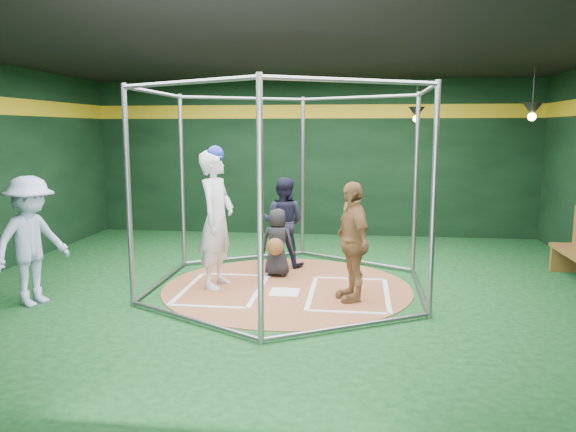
# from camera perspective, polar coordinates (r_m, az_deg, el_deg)

# --- Properties ---
(room_shell) EXTENTS (10.10, 9.10, 3.53)m
(room_shell) POSITION_cam_1_polar(r_m,az_deg,el_deg) (8.37, -0.08, 4.34)
(room_shell) COLOR #0C3513
(room_shell) RESTS_ON ground
(clay_disc) EXTENTS (3.80, 3.80, 0.01)m
(clay_disc) POSITION_cam_1_polar(r_m,az_deg,el_deg) (8.67, -0.08, -7.26)
(clay_disc) COLOR #995937
(clay_disc) RESTS_ON ground
(home_plate) EXTENTS (0.43, 0.43, 0.01)m
(home_plate) POSITION_cam_1_polar(r_m,az_deg,el_deg) (8.38, -0.35, -7.75)
(home_plate) COLOR white
(home_plate) RESTS_ON clay_disc
(batter_box_left) EXTENTS (1.17, 1.77, 0.01)m
(batter_box_left) POSITION_cam_1_polar(r_m,az_deg,el_deg) (8.60, -6.64, -7.38)
(batter_box_left) COLOR white
(batter_box_left) RESTS_ON clay_disc
(batter_box_right) EXTENTS (1.17, 1.77, 0.01)m
(batter_box_right) POSITION_cam_1_polar(r_m,az_deg,el_deg) (8.36, 6.22, -7.85)
(batter_box_right) COLOR white
(batter_box_right) RESTS_ON clay_disc
(batting_cage) EXTENTS (4.05, 4.67, 3.00)m
(batting_cage) POSITION_cam_1_polar(r_m,az_deg,el_deg) (8.38, -0.09, 2.60)
(batting_cage) COLOR gray
(batting_cage) RESTS_ON ground
(pendant_lamp_near) EXTENTS (0.34, 0.34, 0.90)m
(pendant_lamp_near) POSITION_cam_1_polar(r_m,az_deg,el_deg) (11.92, 12.93, 10.19)
(pendant_lamp_near) COLOR black
(pendant_lamp_near) RESTS_ON room_shell
(pendant_lamp_far) EXTENTS (0.34, 0.34, 0.90)m
(pendant_lamp_far) POSITION_cam_1_polar(r_m,az_deg,el_deg) (10.68, 23.57, 9.88)
(pendant_lamp_far) COLOR black
(pendant_lamp_far) RESTS_ON room_shell
(batter_figure) EXTENTS (0.61, 0.83, 2.15)m
(batter_figure) POSITION_cam_1_polar(r_m,az_deg,el_deg) (8.55, -7.28, -0.22)
(batter_figure) COLOR silver
(batter_figure) RESTS_ON clay_disc
(visitor_leopard) EXTENTS (0.75, 1.07, 1.68)m
(visitor_leopard) POSITION_cam_1_polar(r_m,az_deg,el_deg) (7.92, 6.54, -2.57)
(visitor_leopard) COLOR #B2834C
(visitor_leopard) RESTS_ON clay_disc
(catcher_figure) EXTENTS (0.60, 0.61, 1.12)m
(catcher_figure) POSITION_cam_1_polar(r_m,az_deg,el_deg) (9.19, -1.10, -2.72)
(catcher_figure) COLOR black
(catcher_figure) RESTS_ON clay_disc
(umpire) EXTENTS (0.86, 0.73, 1.57)m
(umpire) POSITION_cam_1_polar(r_m,az_deg,el_deg) (9.84, -0.49, -0.60)
(umpire) COLOR black
(umpire) RESTS_ON clay_disc
(bystander_blue) EXTENTS (1.02, 1.31, 1.78)m
(bystander_blue) POSITION_cam_1_polar(r_m,az_deg,el_deg) (8.45, -24.64, -2.33)
(bystander_blue) COLOR #A7B9DD
(bystander_blue) RESTS_ON ground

